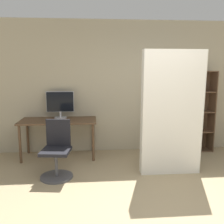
{
  "coord_description": "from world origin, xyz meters",
  "views": [
    {
      "loc": [
        -0.77,
        -2.33,
        1.72
      ],
      "look_at": [
        -0.45,
        1.55,
        1.05
      ],
      "focal_mm": 40.0,
      "sensor_mm": 36.0,
      "label": 1
    }
  ],
  "objects_px": {
    "office_chair": "(57,154)",
    "bookshelf": "(190,113)",
    "monitor": "(60,104)",
    "mattress_near": "(172,113)"
  },
  "relations": [
    {
      "from": "office_chair",
      "to": "mattress_near",
      "type": "height_order",
      "value": "mattress_near"
    },
    {
      "from": "bookshelf",
      "to": "mattress_near",
      "type": "xyz_separation_m",
      "value": [
        -0.76,
        -1.14,
        0.21
      ]
    },
    {
      "from": "bookshelf",
      "to": "monitor",
      "type": "bearing_deg",
      "value": -179.87
    },
    {
      "from": "monitor",
      "to": "bookshelf",
      "type": "height_order",
      "value": "bookshelf"
    },
    {
      "from": "office_chair",
      "to": "mattress_near",
      "type": "relative_size",
      "value": 0.45
    },
    {
      "from": "office_chair",
      "to": "bookshelf",
      "type": "bearing_deg",
      "value": 23.26
    },
    {
      "from": "monitor",
      "to": "mattress_near",
      "type": "xyz_separation_m",
      "value": [
        1.93,
        -1.14,
        -0.03
      ]
    },
    {
      "from": "office_chair",
      "to": "bookshelf",
      "type": "distance_m",
      "value": 2.9
    },
    {
      "from": "office_chair",
      "to": "bookshelf",
      "type": "height_order",
      "value": "bookshelf"
    },
    {
      "from": "mattress_near",
      "to": "monitor",
      "type": "bearing_deg",
      "value": 149.47
    }
  ]
}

